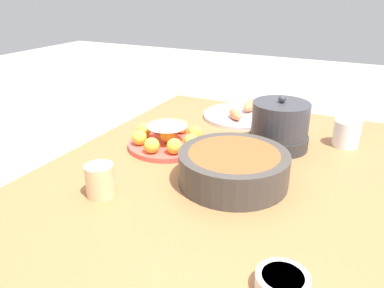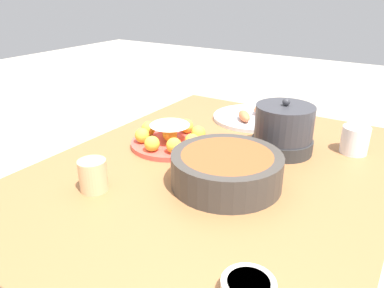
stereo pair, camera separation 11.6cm
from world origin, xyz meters
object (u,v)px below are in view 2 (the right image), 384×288
(seafood_platter, at_px, (253,116))
(warming_pot, at_px, (283,129))
(cake_plate, at_px, (170,137))
(cup_far, at_px, (355,140))
(dining_table, at_px, (216,196))
(serving_bowl, at_px, (227,169))
(cup_near, at_px, (93,175))
(sauce_bowl, at_px, (248,288))

(seafood_platter, height_order, warming_pot, warming_pot)
(cake_plate, relative_size, cup_far, 2.98)
(dining_table, height_order, serving_bowl, serving_bowl)
(dining_table, xyz_separation_m, cup_far, (-0.33, 0.32, 0.14))
(dining_table, bearing_deg, cup_near, -35.89)
(sauce_bowl, relative_size, cup_near, 1.14)
(serving_bowl, relative_size, cup_far, 3.40)
(dining_table, height_order, cup_far, cup_far)
(cake_plate, height_order, serving_bowl, serving_bowl)
(seafood_platter, bearing_deg, dining_table, 10.47)
(serving_bowl, xyz_separation_m, warming_pot, (-0.29, 0.05, 0.03))
(dining_table, xyz_separation_m, cake_plate, (-0.06, -0.21, 0.13))
(dining_table, bearing_deg, serving_bowl, 43.01)
(dining_table, bearing_deg, warming_pot, 150.58)
(cup_near, bearing_deg, warming_pot, 146.75)
(sauce_bowl, height_order, cup_near, cup_near)
(warming_pot, bearing_deg, dining_table, -29.42)
(cake_plate, height_order, seafood_platter, cake_plate)
(cake_plate, xyz_separation_m, seafood_platter, (-0.39, 0.13, -0.02))
(seafood_platter, bearing_deg, cup_far, 72.84)
(dining_table, height_order, cup_near, cup_near)
(warming_pot, bearing_deg, cup_far, 119.59)
(cup_near, relative_size, cup_far, 0.97)
(cup_far, relative_size, warming_pot, 0.45)
(cup_near, distance_m, cup_far, 0.81)
(serving_bowl, xyz_separation_m, cup_far, (-0.40, 0.25, -0.00))
(cake_plate, bearing_deg, cup_far, 117.07)
(cake_plate, relative_size, serving_bowl, 0.88)
(dining_table, bearing_deg, seafood_platter, -169.53)
(sauce_bowl, xyz_separation_m, warming_pot, (-0.62, -0.17, 0.06))
(serving_bowl, relative_size, sauce_bowl, 3.09)
(cake_plate, height_order, cup_near, cup_near)
(serving_bowl, distance_m, cup_near, 0.35)
(sauce_bowl, height_order, seafood_platter, seafood_platter)
(cake_plate, bearing_deg, warming_pot, 115.50)
(cake_plate, bearing_deg, dining_table, 74.89)
(cake_plate, relative_size, warming_pot, 1.35)
(cake_plate, bearing_deg, cup_near, 0.21)
(serving_bowl, height_order, cup_far, serving_bowl)
(serving_bowl, relative_size, seafood_platter, 0.96)
(serving_bowl, bearing_deg, cake_plate, -115.30)
(dining_table, distance_m, cake_plate, 0.25)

